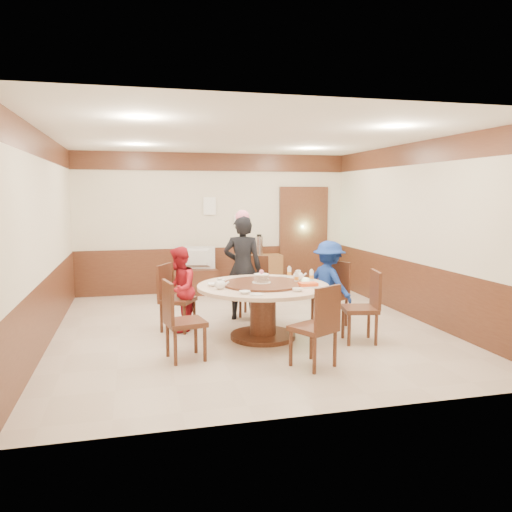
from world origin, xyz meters
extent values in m
plane|color=beige|center=(0.00, 0.00, 0.00)|extent=(6.00, 6.00, 0.00)
plane|color=white|center=(0.00, 0.00, 2.80)|extent=(6.00, 6.00, 0.00)
cube|color=beige|center=(0.00, 3.00, 1.40)|extent=(5.50, 0.04, 2.80)
cube|color=beige|center=(0.00, -3.00, 1.40)|extent=(5.50, 0.04, 2.80)
cube|color=beige|center=(-2.75, 0.00, 1.40)|extent=(0.04, 6.00, 2.80)
cube|color=beige|center=(2.75, 0.00, 1.40)|extent=(0.04, 6.00, 2.80)
cube|color=#4A2617|center=(0.00, 0.00, 0.45)|extent=(5.50, 6.00, 0.90)
cube|color=#4A2617|center=(0.00, 0.00, 2.62)|extent=(5.50, 6.00, 0.35)
cube|color=#4A2617|center=(1.90, 2.95, 1.05)|extent=(1.05, 0.08, 2.18)
cube|color=#8DDB9A|center=(1.90, 2.97, 1.05)|extent=(0.88, 0.02, 2.05)
cylinder|color=#4A2617|center=(0.10, -0.53, 0.03)|extent=(0.90, 0.90, 0.06)
cylinder|color=#4A2617|center=(0.10, -0.53, 0.35)|extent=(0.36, 0.36, 0.65)
cylinder|color=beige|center=(0.10, -0.53, 0.72)|extent=(1.80, 1.80, 0.05)
cylinder|color=#4A2617|center=(0.10, -0.53, 0.77)|extent=(1.10, 1.10, 0.03)
cube|color=#4A2617|center=(1.24, -0.14, 0.45)|extent=(0.60, 0.60, 0.06)
cube|color=#4A2617|center=(1.43, -0.05, 0.72)|extent=(0.23, 0.39, 0.50)
cube|color=#4A2617|center=(1.24, -0.14, 0.21)|extent=(0.36, 0.36, 0.42)
cube|color=#4A2617|center=(0.28, 0.76, 0.45)|extent=(0.59, 0.59, 0.06)
cube|color=#4A2617|center=(0.37, 0.95, 0.72)|extent=(0.40, 0.22, 0.50)
cube|color=#4A2617|center=(0.28, 0.76, 0.21)|extent=(0.36, 0.36, 0.42)
cube|color=#4A2617|center=(-1.01, 0.15, 0.45)|extent=(0.60, 0.60, 0.06)
cube|color=#4A2617|center=(-1.19, 0.26, 0.72)|extent=(0.24, 0.38, 0.50)
cube|color=#4A2617|center=(-1.01, 0.15, 0.21)|extent=(0.36, 0.36, 0.42)
cube|color=#4A2617|center=(-1.03, -1.17, 0.45)|extent=(0.51, 0.51, 0.06)
cube|color=#4A2617|center=(-1.23, -1.21, 0.72)|extent=(0.12, 0.42, 0.50)
cube|color=#4A2617|center=(-1.03, -1.17, 0.21)|extent=(0.36, 0.36, 0.42)
cube|color=#4A2617|center=(0.37, -1.78, 0.45)|extent=(0.60, 0.60, 0.06)
cube|color=#4A2617|center=(0.47, -1.96, 0.72)|extent=(0.39, 0.24, 0.50)
cube|color=#4A2617|center=(0.37, -1.78, 0.21)|extent=(0.36, 0.36, 0.42)
cube|color=#4A2617|center=(1.32, -1.02, 0.45)|extent=(0.52, 0.52, 0.06)
cube|color=#4A2617|center=(1.52, -1.06, 0.72)|extent=(0.12, 0.42, 0.50)
cube|color=#4A2617|center=(1.32, -1.02, 0.21)|extent=(0.36, 0.36, 0.42)
imported|color=black|center=(0.06, 0.58, 0.83)|extent=(0.69, 0.55, 1.65)
imported|color=#AB1622|center=(-0.99, 0.11, 0.62)|extent=(0.58, 0.68, 1.24)
imported|color=navy|center=(1.24, -0.11, 0.65)|extent=(0.77, 0.96, 1.29)
cylinder|color=white|center=(0.08, -0.53, 0.79)|extent=(0.26, 0.26, 0.01)
cylinder|color=#A18A7A|center=(0.08, -0.53, 0.84)|extent=(0.21, 0.21, 0.09)
cylinder|color=white|center=(0.08, -0.53, 0.89)|extent=(0.21, 0.21, 0.01)
sphere|color=pink|center=(0.08, -0.53, 0.93)|extent=(0.06, 0.06, 0.06)
ellipsoid|color=white|center=(-0.53, -0.69, 0.81)|extent=(0.17, 0.15, 0.13)
ellipsoid|color=white|center=(0.69, -0.29, 0.81)|extent=(0.17, 0.15, 0.13)
imported|color=white|center=(-0.42, -0.16, 0.77)|extent=(0.14, 0.14, 0.03)
imported|color=white|center=(0.41, -1.09, 0.77)|extent=(0.14, 0.14, 0.04)
imported|color=white|center=(-0.28, -1.07, 0.77)|extent=(0.14, 0.14, 0.03)
imported|color=white|center=(0.79, -0.68, 0.77)|extent=(0.12, 0.12, 0.04)
imported|color=white|center=(-0.57, -0.46, 0.77)|extent=(0.17, 0.17, 0.04)
cylinder|color=white|center=(-0.15, -1.18, 0.76)|extent=(0.18, 0.18, 0.01)
cylinder|color=white|center=(0.55, -0.03, 0.76)|extent=(0.18, 0.18, 0.01)
cube|color=white|center=(0.64, -0.85, 0.76)|extent=(0.30, 0.20, 0.02)
cube|color=#E24B19|center=(0.64, -0.85, 0.79)|extent=(0.24, 0.15, 0.04)
cylinder|color=white|center=(0.58, -0.53, 0.83)|extent=(0.06, 0.06, 0.16)
cylinder|color=white|center=(0.83, -0.46, 0.83)|extent=(0.06, 0.06, 0.16)
cylinder|color=white|center=(0.62, -0.09, 0.83)|extent=(0.06, 0.06, 0.16)
cube|color=#4A2617|center=(-0.43, 2.75, 0.25)|extent=(0.85, 0.45, 0.50)
imported|color=gray|center=(-0.43, 2.75, 0.73)|extent=(0.79, 0.25, 0.45)
cube|color=brown|center=(0.94, 2.78, 0.38)|extent=(0.80, 0.40, 0.75)
cylinder|color=silver|center=(0.88, 2.78, 0.94)|extent=(0.15, 0.15, 0.38)
cube|color=white|center=(-0.10, 2.96, 1.75)|extent=(0.25, 0.00, 0.35)
cube|color=white|center=(0.55, 2.96, 1.45)|extent=(0.30, 0.00, 0.22)
camera|label=1|loc=(-1.61, -7.05, 1.98)|focal=35.00mm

